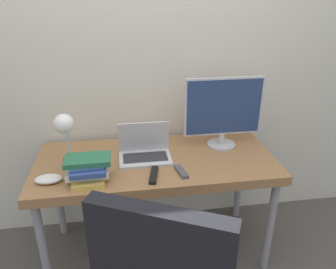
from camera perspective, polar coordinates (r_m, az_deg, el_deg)
name	(u,v)px	position (r m, az deg, el deg)	size (l,w,h in m)	color
wall_back	(147,59)	(2.31, -3.60, 13.01)	(8.00, 0.05, 2.60)	beige
desk	(156,168)	(2.14, -2.12, -5.77)	(1.52, 0.69, 0.74)	#996B42
laptop	(145,151)	(2.10, -4.07, -2.89)	(0.33, 0.22, 0.23)	silver
monitor	(223,110)	(2.22, 9.64, 4.23)	(0.53, 0.19, 0.48)	#B7B7BC
desk_lamp	(65,129)	(1.98, -17.46, 0.86)	(0.12, 0.25, 0.36)	#4C4C51
book_stack	(88,169)	(1.91, -13.76, -5.86)	(0.25, 0.21, 0.14)	gold
tv_remote	(154,175)	(1.92, -2.50, -7.06)	(0.08, 0.18, 0.02)	black
media_remote	(181,172)	(1.95, 2.34, -6.49)	(0.07, 0.15, 0.02)	#4C4C51
game_controller	(49,179)	(1.98, -20.07, -7.29)	(0.15, 0.09, 0.04)	white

